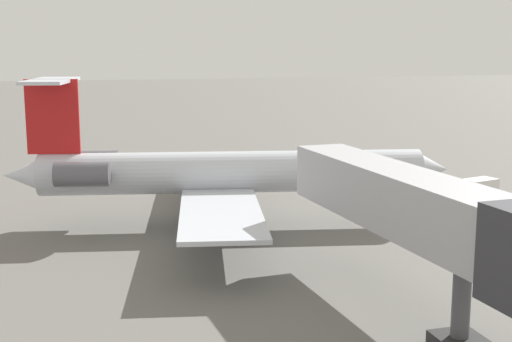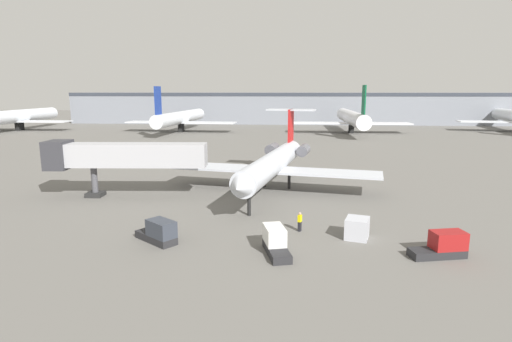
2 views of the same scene
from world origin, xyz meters
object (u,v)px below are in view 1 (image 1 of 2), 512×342
(baggage_tug_trailing, at_px, (483,193))
(cargo_container_uld, at_px, (397,179))
(regional_jet, at_px, (219,172))
(ground_crew_marshaller, at_px, (409,191))
(baggage_tug_lead, at_px, (402,165))
(jet_bridge, at_px, (423,211))

(baggage_tug_trailing, bearing_deg, cargo_container_uld, 28.30)
(cargo_container_uld, bearing_deg, regional_jet, 114.23)
(regional_jet, bearing_deg, ground_crew_marshaller, -79.82)
(baggage_tug_trailing, bearing_deg, regional_jet, 92.15)
(regional_jet, height_order, baggage_tug_lead, regional_jet)
(jet_bridge, xyz_separation_m, baggage_tug_lead, (30.60, -15.18, -3.89))
(jet_bridge, distance_m, cargo_container_uld, 27.86)
(baggage_tug_lead, xyz_separation_m, cargo_container_uld, (-5.64, 3.43, 0.01))
(regional_jet, relative_size, baggage_tug_trailing, 6.66)
(baggage_tug_lead, bearing_deg, baggage_tug_trailing, -179.44)
(jet_bridge, bearing_deg, cargo_container_uld, -25.20)
(baggage_tug_lead, distance_m, cargo_container_uld, 6.60)
(jet_bridge, relative_size, baggage_tug_lead, 4.29)
(baggage_tug_lead, distance_m, baggage_tug_trailing, 12.23)
(ground_crew_marshaller, relative_size, baggage_tug_lead, 0.40)
(ground_crew_marshaller, xyz_separation_m, baggage_tug_lead, (10.29, -4.79, -0.02))
(regional_jet, distance_m, cargo_container_uld, 18.07)
(regional_jet, distance_m, baggage_tug_lead, 23.77)
(regional_jet, bearing_deg, cargo_container_uld, -65.77)
(baggage_tug_lead, height_order, cargo_container_uld, baggage_tug_lead)
(regional_jet, xyz_separation_m, jet_bridge, (-17.63, -4.55, 1.22))
(cargo_container_uld, bearing_deg, baggage_tug_trailing, -151.70)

